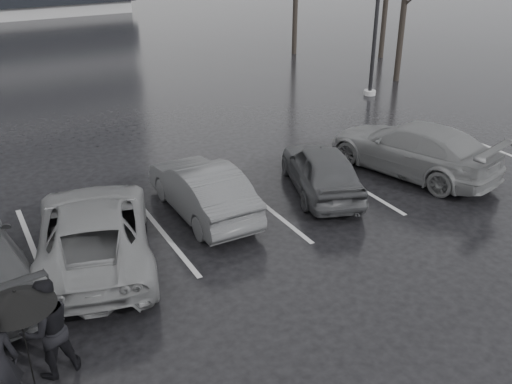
{
  "coord_description": "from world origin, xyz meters",
  "views": [
    {
      "loc": [
        -5.97,
        -9.1,
        6.72
      ],
      "look_at": [
        -0.32,
        1.0,
        1.1
      ],
      "focal_mm": 40.0,
      "sensor_mm": 36.0,
      "label": 1
    }
  ],
  "objects": [
    {
      "name": "car_east",
      "position": [
        5.37,
        1.99,
        0.73
      ],
      "size": [
        3.3,
        5.42,
        1.47
      ],
      "primitive_type": "imported",
      "rotation": [
        0.0,
        0.0,
        3.41
      ],
      "color": "#49494C",
      "rests_on": "ground"
    },
    {
      "name": "stall_stripes",
      "position": [
        -0.8,
        2.5,
        0.0
      ],
      "size": [
        19.72,
        5.0,
        0.0
      ],
      "color": "#A2A2A4",
      "rests_on": "ground"
    },
    {
      "name": "car_west_b",
      "position": [
        -3.85,
        1.74,
        0.7
      ],
      "size": [
        3.54,
        5.46,
        1.4
      ],
      "primitive_type": "imported",
      "rotation": [
        0.0,
        0.0,
        2.88
      ],
      "color": "#49494C",
      "rests_on": "ground"
    },
    {
      "name": "ground",
      "position": [
        0.0,
        0.0,
        0.0
      ],
      "size": [
        160.0,
        160.0,
        0.0
      ],
      "primitive_type": "plane",
      "color": "black",
      "rests_on": "ground"
    },
    {
      "name": "umbrella",
      "position": [
        -5.72,
        -1.53,
        1.72
      ],
      "size": [
        1.12,
        1.12,
        1.9
      ],
      "color": "black",
      "rests_on": "ground"
    },
    {
      "name": "pedestrian_right",
      "position": [
        -5.36,
        -1.3,
        0.88
      ],
      "size": [
        0.95,
        0.8,
        1.75
      ],
      "primitive_type": "imported",
      "rotation": [
        0.0,
        0.0,
        3.31
      ],
      "color": "black",
      "rests_on": "ground"
    },
    {
      "name": "car_west_a",
      "position": [
        -0.95,
        2.59,
        0.66
      ],
      "size": [
        1.42,
        4.01,
        1.32
      ],
      "primitive_type": "imported",
      "rotation": [
        0.0,
        0.0,
        3.15
      ],
      "color": "#29292C",
      "rests_on": "ground"
    },
    {
      "name": "car_main",
      "position": [
        2.34,
        2.17,
        0.65
      ],
      "size": [
        2.72,
        4.13,
        1.31
      ],
      "primitive_type": "imported",
      "rotation": [
        0.0,
        0.0,
        2.81
      ],
      "color": "black",
      "rests_on": "ground"
    }
  ]
}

